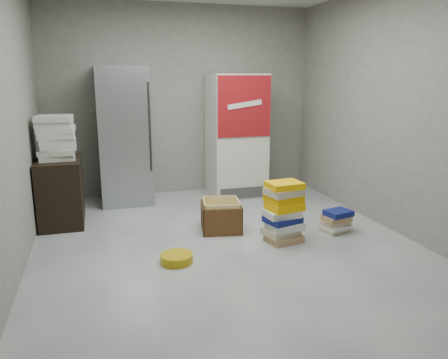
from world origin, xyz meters
TOP-DOWN VIEW (x-y plane):
  - ground at (0.00, 0.00)m, footprint 5.00×5.00m
  - room_shell at (0.00, 0.00)m, footprint 4.04×5.04m
  - steel_fridge at (-0.90, 2.13)m, footprint 0.70×0.72m
  - coke_cooler at (0.75, 2.12)m, footprint 0.80×0.73m
  - wood_shelf at (-1.73, 1.40)m, footprint 0.50×0.80m
  - supply_box_stack at (-1.72, 1.40)m, footprint 0.45×0.44m
  - phonebook_stack_main at (0.62, 0.06)m, footprint 0.44×0.38m
  - phonebook_stack_side at (1.34, 0.16)m, footprint 0.35×0.32m
  - cardboard_box at (0.07, 0.60)m, footprint 0.52×0.52m
  - bucket_lid at (-0.60, -0.16)m, footprint 0.34×0.34m

SIDE VIEW (x-z plane):
  - ground at x=0.00m, z-range 0.00..0.00m
  - bucket_lid at x=-0.60m, z-range 0.00..0.08m
  - phonebook_stack_side at x=1.34m, z-range 0.00..0.26m
  - cardboard_box at x=0.07m, z-range -0.03..0.33m
  - phonebook_stack_main at x=0.62m, z-range 0.00..0.67m
  - wood_shelf at x=-1.73m, z-range 0.00..0.80m
  - coke_cooler at x=0.75m, z-range 0.00..1.80m
  - steel_fridge at x=-0.90m, z-range 0.00..1.90m
  - supply_box_stack at x=-1.72m, z-range 0.80..1.32m
  - room_shell at x=0.00m, z-range 0.39..3.21m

